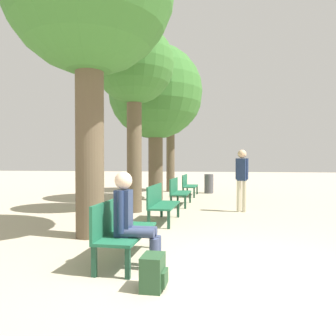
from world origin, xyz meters
TOP-DOWN VIEW (x-y plane):
  - ground_plane at (0.00, 0.00)m, footprint 80.00×80.00m
  - bench_row_0 at (-1.62, 0.32)m, footprint 0.52×1.54m
  - bench_row_1 at (-1.62, 3.31)m, footprint 0.52×1.54m
  - bench_row_2 at (-1.62, 6.30)m, footprint 0.52×1.54m
  - bench_row_3 at (-1.62, 9.29)m, footprint 0.52×1.54m
  - tree_row_1 at (-2.65, 4.72)m, footprint 2.24×2.24m
  - tree_row_2 at (-2.65, 7.63)m, footprint 3.44×3.44m
  - tree_row_3 at (-2.65, 11.06)m, footprint 2.91×2.91m
  - person_seated at (-1.38, 0.03)m, footprint 0.63×0.36m
  - backpack at (-0.93, -0.66)m, footprint 0.27×0.35m
  - pedestrian_near at (0.35, 5.23)m, footprint 0.36×0.27m
  - trash_bin at (-0.82, 10.53)m, footprint 0.40×0.40m

SIDE VIEW (x-z plane):
  - ground_plane at x=0.00m, z-range 0.00..0.00m
  - backpack at x=-0.93m, z-range 0.00..0.38m
  - trash_bin at x=-0.82m, z-range 0.00..0.85m
  - bench_row_0 at x=-1.62m, z-range 0.05..0.93m
  - bench_row_1 at x=-1.62m, z-range 0.05..0.93m
  - bench_row_2 at x=-1.62m, z-range 0.05..0.93m
  - bench_row_3 at x=-1.62m, z-range 0.05..0.93m
  - person_seated at x=-1.38m, z-range 0.03..1.32m
  - pedestrian_near at x=0.35m, z-range 0.13..1.89m
  - tree_row_2 at x=-2.65m, z-range 1.08..6.79m
  - tree_row_1 at x=-2.65m, z-range 1.40..6.69m
  - tree_row_3 at x=-2.65m, z-range 1.40..7.22m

